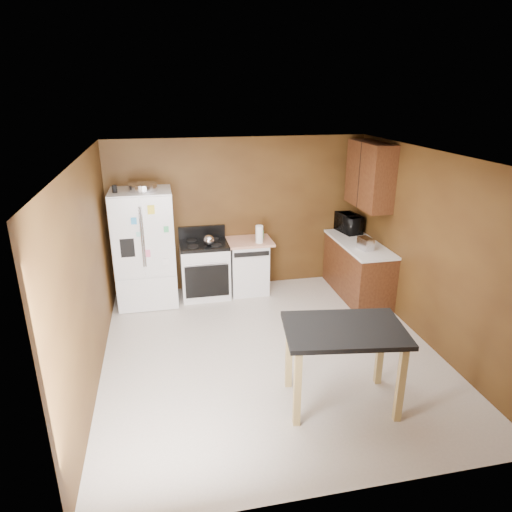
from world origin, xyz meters
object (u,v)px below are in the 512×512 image
object	(u,v)px
toaster	(366,244)
dishwasher	(248,265)
island	(344,340)
gas_range	(205,269)
roasting_pan	(143,187)
microwave	(349,224)
pen_cup	(115,189)
paper_towel	(259,234)
refrigerator	(145,248)
kettle	(209,240)
green_canister	(261,234)

from	to	relation	value
toaster	dishwasher	bearing A→B (deg)	143.19
island	gas_range	bearing A→B (deg)	110.55
roasting_pan	microwave	bearing A→B (deg)	3.45
microwave	roasting_pan	bearing A→B (deg)	83.37
toaster	gas_range	xyz separation A→B (m)	(-2.39, 0.80, -0.53)
gas_range	roasting_pan	bearing A→B (deg)	-173.75
roasting_pan	gas_range	world-z (taller)	roasting_pan
pen_cup	microwave	xyz separation A→B (m)	(3.74, 0.26, -0.81)
paper_towel	dishwasher	world-z (taller)	paper_towel
paper_towel	toaster	xyz separation A→B (m)	(1.51, -0.68, -0.04)
pen_cup	toaster	xyz separation A→B (m)	(3.64, -0.65, -0.86)
refrigerator	island	xyz separation A→B (m)	(2.05, -2.98, -0.13)
refrigerator	gas_range	world-z (taller)	refrigerator
kettle	refrigerator	xyz separation A→B (m)	(-0.98, 0.07, -0.09)
pen_cup	refrigerator	xyz separation A→B (m)	(0.34, 0.09, -0.95)
island	green_canister	bearing A→B (deg)	93.50
microwave	paper_towel	bearing A→B (deg)	88.21
roasting_pan	gas_range	xyz separation A→B (m)	(0.86, 0.09, -1.39)
roasting_pan	green_canister	distance (m)	2.03
pen_cup	dishwasher	world-z (taller)	pen_cup
paper_towel	toaster	world-z (taller)	paper_towel
toaster	gas_range	world-z (taller)	gas_range
roasting_pan	microwave	world-z (taller)	roasting_pan
gas_range	green_canister	bearing A→B (deg)	6.43
roasting_pan	gas_range	bearing A→B (deg)	6.25
paper_towel	microwave	bearing A→B (deg)	8.28
roasting_pan	green_canister	bearing A→B (deg)	6.34
gas_range	island	world-z (taller)	gas_range
microwave	refrigerator	bearing A→B (deg)	82.76
refrigerator	island	distance (m)	3.62
green_canister	gas_range	size ratio (longest dim) A/B	0.11
dishwasher	microwave	bearing A→B (deg)	2.69
refrigerator	island	bearing A→B (deg)	-55.48
kettle	microwave	bearing A→B (deg)	5.65
green_canister	refrigerator	distance (m)	1.87
kettle	pen_cup	bearing A→B (deg)	-179.14
roasting_pan	island	distance (m)	3.72
gas_range	dishwasher	distance (m)	0.72
pen_cup	toaster	bearing A→B (deg)	-10.13
roasting_pan	toaster	distance (m)	3.43
microwave	refrigerator	world-z (taller)	refrigerator
pen_cup	paper_towel	size ratio (longest dim) A/B	0.39
kettle	paper_towel	bearing A→B (deg)	0.37
refrigerator	roasting_pan	bearing A→B (deg)	-33.44
kettle	dishwasher	size ratio (longest dim) A/B	0.19
dishwasher	roasting_pan	bearing A→B (deg)	-175.71
paper_towel	microwave	world-z (taller)	microwave
paper_towel	toaster	size ratio (longest dim) A/B	1.12
pen_cup	gas_range	size ratio (longest dim) A/B	0.10
microwave	island	bearing A→B (deg)	146.84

